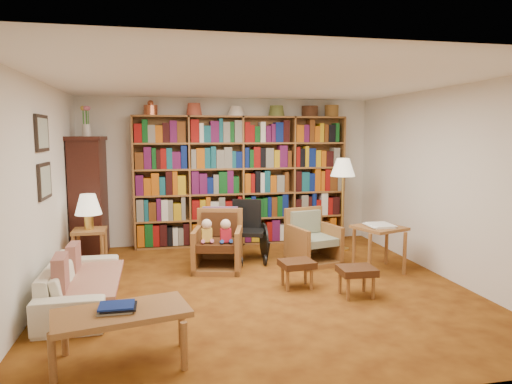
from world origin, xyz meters
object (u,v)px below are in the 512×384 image
object	(u,v)px
armchair_sage	(312,242)
coffee_table	(122,317)
floor_lamp	(343,171)
wheelchair	(248,233)
side_table_lamp	(90,239)
footstool_a	(297,266)
side_table_papers	(379,233)
footstool_b	(357,273)
sofa	(81,284)
armchair_leather	(217,244)

from	to	relation	value
armchair_sage	coffee_table	bearing A→B (deg)	-134.08
floor_lamp	wheelchair	bearing A→B (deg)	-169.62
side_table_lamp	footstool_a	world-z (taller)	side_table_lamp
side_table_papers	footstool_b	xyz separation A→B (m)	(-0.73, -0.92, -0.24)
side_table_papers	side_table_lamp	bearing A→B (deg)	168.61
armchair_sage	footstool_a	size ratio (longest dim) A/B	1.83
floor_lamp	side_table_papers	world-z (taller)	floor_lamp
sofa	floor_lamp	distance (m)	4.30
sofa	armchair_leather	world-z (taller)	armchair_leather
sofa	armchair_sage	size ratio (longest dim) A/B	2.14
sofa	side_table_papers	bearing A→B (deg)	-81.78
armchair_sage	wheelchair	size ratio (longest dim) A/B	0.88
sofa	coffee_table	distance (m)	1.52
armchair_sage	coffee_table	size ratio (longest dim) A/B	0.68
armchair_leather	side_table_papers	world-z (taller)	armchair_leather
side_table_lamp	footstool_b	world-z (taller)	side_table_lamp
side_table_papers	footstool_b	size ratio (longest dim) A/B	1.76
footstool_b	footstool_a	bearing A→B (deg)	143.65
floor_lamp	footstool_b	distance (m)	2.44
side_table_lamp	footstool_a	distance (m)	2.91
wheelchair	coffee_table	world-z (taller)	wheelchair
floor_lamp	side_table_papers	bearing A→B (deg)	-87.01
side_table_lamp	side_table_papers	distance (m)	4.02
armchair_sage	wheelchair	xyz separation A→B (m)	(-0.90, 0.30, 0.11)
sofa	side_table_papers	size ratio (longest dim) A/B	2.29
armchair_sage	sofa	bearing A→B (deg)	-158.88
armchair_leather	armchair_sage	size ratio (longest dim) A/B	1.05
footstool_b	armchair_leather	bearing A→B (deg)	134.71
footstool_a	coffee_table	bearing A→B (deg)	-142.32
sofa	coffee_table	size ratio (longest dim) A/B	1.46
sofa	floor_lamp	world-z (taller)	floor_lamp
side_table_lamp	wheelchair	bearing A→B (deg)	2.67
sofa	armchair_sage	distance (m)	3.28
wheelchair	footstool_a	distance (m)	1.43
armchair_leather	floor_lamp	size ratio (longest dim) A/B	0.56
floor_lamp	coffee_table	bearing A→B (deg)	-135.35
side_table_lamp	wheelchair	distance (m)	2.26
side_table_lamp	footstool_b	bearing A→B (deg)	-28.08
footstool_b	floor_lamp	bearing A→B (deg)	72.35
footstool_a	coffee_table	size ratio (longest dim) A/B	0.37
wheelchair	footstool_b	bearing A→B (deg)	-62.52
side_table_lamp	footstool_a	size ratio (longest dim) A/B	1.34
footstool_b	wheelchair	bearing A→B (deg)	117.48
floor_lamp	footstool_a	size ratio (longest dim) A/B	3.46
coffee_table	armchair_sage	bearing A→B (deg)	45.92
side_table_lamp	armchair_sage	world-z (taller)	armchair_sage
armchair_sage	floor_lamp	xyz separation A→B (m)	(0.71, 0.59, 1.00)
side_table_lamp	armchair_sage	bearing A→B (deg)	-3.49
footstool_a	sofa	bearing A→B (deg)	-177.64
sofa	side_table_papers	world-z (taller)	side_table_papers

